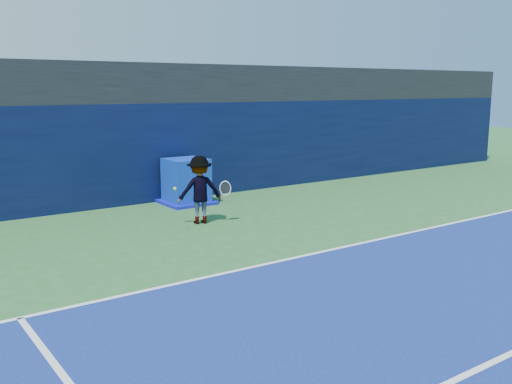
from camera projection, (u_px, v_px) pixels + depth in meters
ground at (393, 308)px, 9.13m from camera, size 80.00×80.00×0.00m
baseline at (279, 261)px, 11.54m from camera, size 24.00×0.10×0.01m
service_line at (510, 354)px, 7.52m from camera, size 24.00×0.10×0.01m
stadium_band at (113, 83)px, 17.71m from camera, size 36.00×3.00×1.20m
back_wall_assembly at (129, 153)px, 17.28m from camera, size 36.00×1.03×3.00m
equipment_cart at (186, 183)px, 17.21m from camera, size 1.43×1.43×1.37m
tennis_player at (200, 190)px, 14.67m from camera, size 1.39×0.96×1.75m
tennis_ball at (175, 189)px, 13.58m from camera, size 0.07×0.07×0.07m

